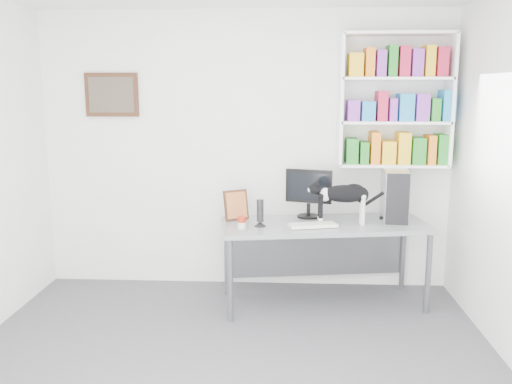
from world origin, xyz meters
TOP-DOWN VIEW (x-y plane):
  - room at (0.00, 0.00)m, footprint 4.01×4.01m
  - bookshelf at (1.40, 1.85)m, footprint 1.03×0.28m
  - wall_art at (-1.30, 1.97)m, footprint 0.52×0.04m
  - desk at (0.75, 1.48)m, footprint 1.93×0.98m
  - monitor at (0.61, 1.69)m, footprint 0.48×0.32m
  - keyboard at (0.64, 1.33)m, footprint 0.44×0.25m
  - pc_tower at (1.40, 1.65)m, footprint 0.25×0.49m
  - speaker at (0.17, 1.33)m, footprint 0.12×0.12m
  - leaning_print at (-0.06, 1.56)m, footprint 0.25×0.19m
  - soup_can at (0.02, 1.25)m, footprint 0.09×0.09m
  - cat at (0.91, 1.45)m, footprint 0.60×0.16m

SIDE VIEW (x-z plane):
  - desk at x=0.75m, z-range 0.00..0.77m
  - keyboard at x=0.64m, z-range 0.77..0.80m
  - soup_can at x=0.02m, z-range 0.77..0.87m
  - speaker at x=0.17m, z-range 0.77..1.02m
  - leaning_print at x=-0.06m, z-range 0.77..1.05m
  - cat at x=0.91m, z-range 0.77..1.14m
  - monitor at x=0.61m, z-range 0.77..1.23m
  - pc_tower at x=1.40m, z-range 0.77..1.24m
  - room at x=0.00m, z-range 0.00..2.70m
  - bookshelf at x=1.40m, z-range 1.23..2.47m
  - wall_art at x=-1.30m, z-range 1.69..2.11m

